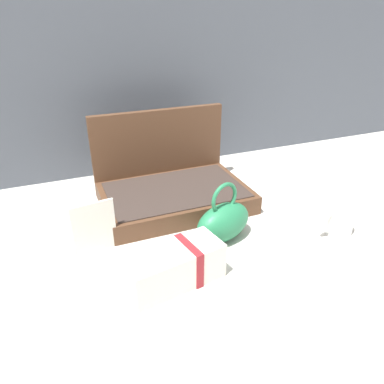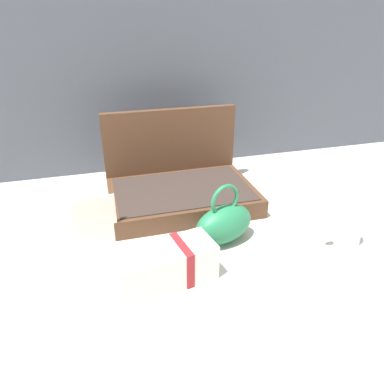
% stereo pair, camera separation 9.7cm
% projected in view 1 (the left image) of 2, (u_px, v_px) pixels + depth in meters
% --- Properties ---
extents(ground_plane, '(6.00, 6.00, 0.00)m').
position_uv_depth(ground_plane, '(181.00, 239.00, 1.05)').
color(ground_plane, beige).
extents(open_suitcase, '(0.48, 0.33, 0.29)m').
position_uv_depth(open_suitcase, '(171.00, 185.00, 1.23)').
color(open_suitcase, '#4C301E').
rests_on(open_suitcase, ground_plane).
extents(teal_pouch_handbag, '(0.20, 0.14, 0.18)m').
position_uv_depth(teal_pouch_handbag, '(223.00, 221.00, 1.02)').
color(teal_pouch_handbag, '#237247').
rests_on(teal_pouch_handbag, ground_plane).
extents(cream_toiletry_bag, '(0.25, 0.14, 0.10)m').
position_uv_depth(cream_toiletry_bag, '(175.00, 266.00, 0.86)').
color(cream_toiletry_bag, silver).
rests_on(cream_toiletry_bag, ground_plane).
extents(coffee_mug, '(0.11, 0.07, 0.09)m').
position_uv_depth(coffee_mug, '(340.00, 220.00, 1.06)').
color(coffee_mug, white).
rests_on(coffee_mug, ground_plane).
extents(info_card_left, '(0.12, 0.02, 0.15)m').
position_uv_depth(info_card_left, '(94.00, 228.00, 0.96)').
color(info_card_left, silver).
rests_on(info_card_left, ground_plane).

